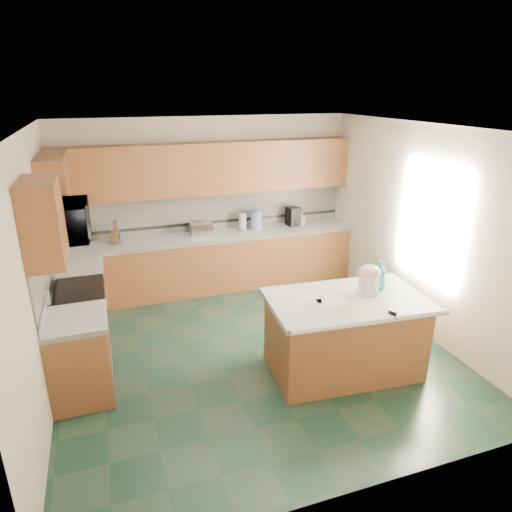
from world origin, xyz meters
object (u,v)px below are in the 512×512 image
island_top (347,301)px  toaster_oven (201,229)px  coffee_maker (293,216)px  treat_jar (368,284)px  knife_block (114,237)px  island_base (344,337)px  soap_bottle_island (380,275)px

island_top → toaster_oven: bearing=114.6°
coffee_maker → treat_jar: bearing=-105.5°
treat_jar → coffee_maker: 2.79m
island_top → knife_block: knife_block is taller
island_base → coffee_maker: bearing=83.3°
island_base → treat_jar: 0.67m
toaster_oven → coffee_maker: size_ratio=1.10×
island_base → island_top: bearing=0.0°
soap_bottle_island → coffee_maker: soap_bottle_island is taller
coffee_maker → island_top: bearing=-111.1°
treat_jar → coffee_maker: bearing=71.3°
knife_block → toaster_oven: 1.31m
soap_bottle_island → knife_block: 3.88m
island_top → knife_block: (-2.33, 2.78, 0.13)m
island_base → treat_jar: bearing=11.1°
soap_bottle_island → coffee_maker: bearing=70.6°
soap_bottle_island → island_top: bearing=173.5°
soap_bottle_island → toaster_oven: bearing=101.3°
toaster_oven → coffee_maker: bearing=0.9°
island_top → knife_block: bearing=134.4°
treat_jar → coffee_maker: size_ratio=0.75×
toaster_oven → treat_jar: bearing=-64.8°
treat_jar → knife_block: 3.79m
treat_jar → toaster_oven: size_ratio=0.68×
treat_jar → soap_bottle_island: (0.18, 0.06, 0.06)m
island_top → treat_jar: (0.28, 0.03, 0.15)m
island_top → coffee_maker: coffee_maker is taller
island_base → coffee_maker: coffee_maker is taller
island_base → toaster_oven: toaster_oven is taller
coffee_maker → island_base: bearing=-111.1°
knife_block → treat_jar: bearing=-28.3°
toaster_oven → soap_bottle_island: bearing=-61.2°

